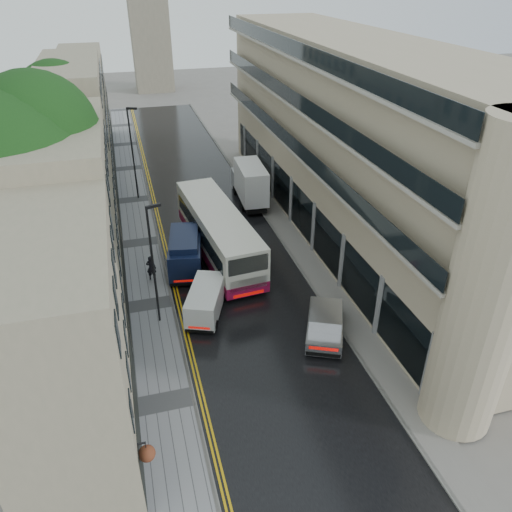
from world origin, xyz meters
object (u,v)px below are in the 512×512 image
cream_bus (215,260)px  silver_hatchback (308,338)px  navy_van (170,265)px  lamp_post_far (133,155)px  white_van (187,315)px  lamp_post_near (153,267)px  tree_near (10,211)px  white_lorry (242,191)px  pedestrian (151,268)px  tree_far (42,149)px

cream_bus → silver_hatchback: size_ratio=2.84×
navy_van → lamp_post_far: size_ratio=0.66×
white_van → silver_hatchback: bearing=-10.2°
cream_bus → lamp_post_near: lamp_post_near is taller
tree_near → cream_bus: tree_near is taller
lamp_post_far → cream_bus: bearing=-53.9°
white_lorry → lamp_post_near: size_ratio=0.95×
silver_hatchback → navy_van: (-6.34, 8.79, 0.52)m
cream_bus → pedestrian: size_ratio=7.13×
white_lorry → white_van: (-6.98, -14.73, -0.90)m
white_van → pedestrian: pedestrian is taller
silver_hatchback → lamp_post_near: lamp_post_near is taller
silver_hatchback → white_van: 7.05m
white_van → tree_far: bearing=138.0°
silver_hatchback → lamp_post_near: 9.36m
navy_van → lamp_post_far: bearing=104.6°
white_van → lamp_post_far: (-1.51, 19.72, 3.19)m
tree_far → white_lorry: (15.22, -1.87, -4.38)m
white_lorry → pedestrian: (-8.50, -9.08, -0.85)m
tree_near → cream_bus: bearing=3.7°
lamp_post_near → lamp_post_far: bearing=74.6°
tree_far → silver_hatchback: (14.24, -20.32, -5.37)m
cream_bus → navy_van: 2.99m
navy_van → pedestrian: (-1.18, 0.57, -0.36)m
pedestrian → lamp_post_far: lamp_post_far is taller
cream_bus → white_van: 5.07m
navy_van → pedestrian: bearing=164.2°
white_van → lamp_post_near: lamp_post_near is taller
lamp_post_near → white_lorry: bearing=42.9°
silver_hatchback → lamp_post_far: 24.82m
tree_near → white_van: bearing=-22.9°
tree_far → white_van: tree_far is taller
pedestrian → navy_van: bearing=172.1°
tree_far → white_van: bearing=-63.6°
white_van → navy_van: (-0.34, 5.08, 0.42)m
white_lorry → tree_near: bearing=-141.3°
navy_van → lamp_post_near: 4.88m
navy_van → lamp_post_far: lamp_post_far is taller
tree_near → lamp_post_near: size_ratio=1.89×
white_lorry → pedestrian: size_ratio=3.94×
white_lorry → white_van: size_ratio=1.70×
white_van → pedestrian: bearing=126.6°
tree_far → white_van: size_ratio=3.03×
tree_far → pedestrian: size_ratio=7.03×
white_van → lamp_post_far: bearing=115.9°
navy_van → pedestrian: navy_van is taller
lamp_post_near → tree_near: bearing=144.4°
tree_far → navy_van: size_ratio=2.35×
silver_hatchback → navy_van: bearing=150.3°
white_van → lamp_post_near: 3.39m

